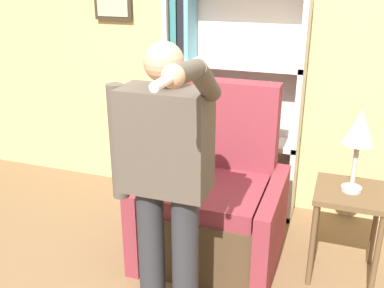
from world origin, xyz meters
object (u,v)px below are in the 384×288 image
Objects in this scene: person_standing at (165,176)px; table_lamp at (360,130)px; side_table at (349,206)px; bookcase at (221,101)px; armchair at (214,204)px.

person_standing is 3.03× the size of table_lamp.
person_standing reaches higher than side_table.
table_lamp is at bearing 39.88° from person_standing.
person_standing reaches higher than table_lamp.
bookcase reaches higher than table_lamp.
armchair reaches higher than table_lamp.
side_table is at bearing 2.07° from armchair.
bookcase reaches higher than person_standing.
side_table is 1.17× the size of table_lamp.
bookcase is at bearing 146.86° from table_lamp.
armchair is 2.26× the size of table_lamp.
armchair is 0.90m from side_table.
person_standing is (-0.05, -0.75, 0.55)m from armchair.
bookcase is at bearing 94.56° from person_standing.
table_lamp is at bearing 0.00° from side_table.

